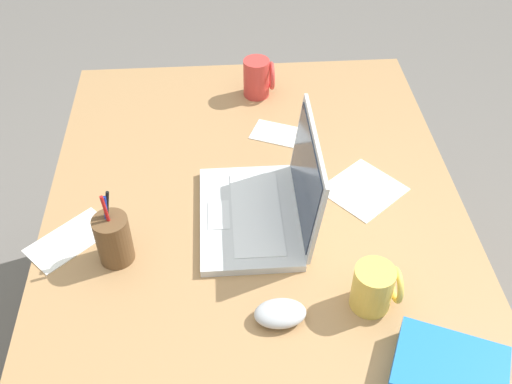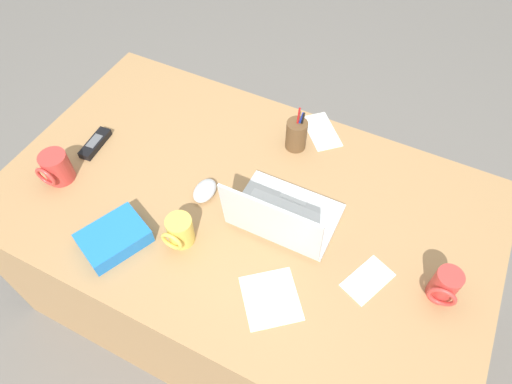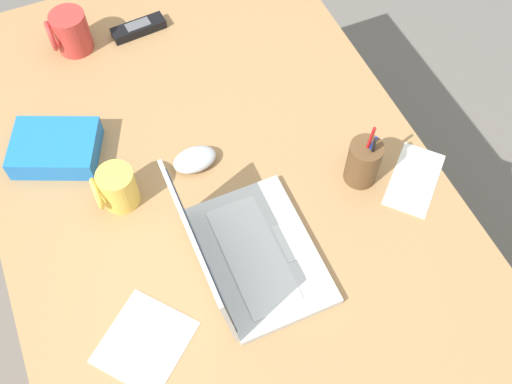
% 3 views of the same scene
% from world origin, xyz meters
% --- Properties ---
extents(desk, '(1.59, 0.95, 0.70)m').
position_xyz_m(desk, '(0.00, 0.00, 0.35)').
color(desk, '#A87C4F').
rests_on(desk, ground).
extents(laptop, '(0.32, 0.25, 0.23)m').
position_xyz_m(laptop, '(-0.14, 0.02, 0.75)').
color(laptop, silver).
rests_on(laptop, desk).
extents(computer_mouse, '(0.07, 0.10, 0.04)m').
position_xyz_m(computer_mouse, '(0.13, 0.03, 0.72)').
color(computer_mouse, silver).
rests_on(computer_mouse, desk).
extents(coffee_mug_tall, '(0.08, 0.08, 0.11)m').
position_xyz_m(coffee_mug_tall, '(-0.63, 0.04, 0.76)').
color(coffee_mug_tall, '#C63833').
rests_on(coffee_mug_tall, desk).
extents(coffee_mug_spare, '(0.08, 0.09, 0.10)m').
position_xyz_m(coffee_mug_spare, '(0.10, 0.21, 0.75)').
color(coffee_mug_spare, '#E0BC4C').
rests_on(coffee_mug_spare, desk).
extents(pen_holder, '(0.07, 0.07, 0.18)m').
position_xyz_m(pen_holder, '(-0.05, -0.30, 0.76)').
color(pen_holder, brown).
rests_on(pen_holder, desk).
extents(snack_bag, '(0.20, 0.23, 0.05)m').
position_xyz_m(snack_bag, '(0.27, 0.30, 0.73)').
color(snack_bag, blue).
rests_on(snack_bag, desk).
extents(paper_note_near_laptop, '(0.22, 0.22, 0.00)m').
position_xyz_m(paper_note_near_laptop, '(-0.22, 0.26, 0.70)').
color(paper_note_near_laptop, white).
rests_on(paper_note_near_laptop, desk).
extents(paper_note_left, '(0.19, 0.20, 0.00)m').
position_xyz_m(paper_note_left, '(-0.11, -0.40, 0.70)').
color(paper_note_left, white).
rests_on(paper_note_left, desk).
extents(paper_note_right, '(0.14, 0.17, 0.00)m').
position_xyz_m(paper_note_right, '(-0.44, 0.08, 0.70)').
color(paper_note_right, white).
rests_on(paper_note_right, desk).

